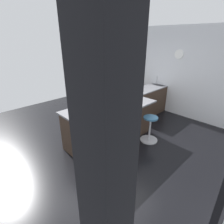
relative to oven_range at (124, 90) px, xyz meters
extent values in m
plane|color=black|center=(2.48, 1.63, -0.44)|extent=(7.59, 7.59, 0.00)
cube|color=silver|center=(-0.35, 1.63, 0.96)|extent=(0.12, 5.84, 2.81)
cylinder|color=white|center=(-0.28, 2.00, 1.53)|extent=(0.03, 0.28, 0.28)
cube|color=#38281E|center=(0.00, 1.46, 0.00)|extent=(2.22, 0.60, 0.88)
cube|color=slate|center=(0.00, 1.46, 0.46)|extent=(2.22, 0.60, 0.03)
cube|color=#38383D|center=(-0.28, 1.46, 0.41)|extent=(0.44, 0.36, 0.12)
cylinder|color=#B7B7BC|center=(-0.28, 1.31, 0.61)|extent=(0.02, 0.02, 0.28)
cube|color=#38383D|center=(0.00, 0.00, 0.00)|extent=(0.60, 0.60, 0.88)
cube|color=black|center=(0.00, 0.30, -0.04)|extent=(0.44, 0.01, 0.32)
cube|color=#38281E|center=(2.51, 1.79, 0.02)|extent=(2.18, 0.92, 0.92)
cube|color=slate|center=(2.51, 1.84, 0.49)|extent=(2.24, 1.12, 0.04)
cylinder|color=#B7B7BC|center=(1.80, 2.53, -0.43)|extent=(0.44, 0.44, 0.03)
cylinder|color=#B7B7BC|center=(1.80, 2.53, -0.12)|extent=(0.05, 0.05, 0.60)
cylinder|color=#336084|center=(1.80, 2.53, 0.20)|extent=(0.36, 0.36, 0.04)
cylinder|color=#B7B7BC|center=(3.22, 2.53, -0.43)|extent=(0.44, 0.44, 0.03)
cylinder|color=#B7B7BC|center=(3.22, 2.53, -0.12)|extent=(0.05, 0.05, 0.60)
cylinder|color=#336084|center=(3.22, 2.53, 0.20)|extent=(0.36, 0.36, 0.04)
cube|color=olive|center=(2.49, 1.91, 0.52)|extent=(0.36, 0.24, 0.02)
sphere|color=red|center=(2.55, 1.96, 0.58)|extent=(0.09, 0.09, 0.09)
sphere|color=#609E2D|center=(2.44, 1.85, 0.58)|extent=(0.09, 0.09, 0.09)
cylinder|color=silver|center=(3.26, 1.67, 0.62)|extent=(0.06, 0.06, 0.22)
cylinder|color=silver|center=(3.26, 1.67, 0.77)|extent=(0.03, 0.03, 0.08)
cylinder|color=#B7B7BC|center=(3.26, 1.67, 0.82)|extent=(0.03, 0.03, 0.02)
cylinder|color=silver|center=(1.87, 1.74, 0.55)|extent=(0.19, 0.19, 0.07)
cylinder|color=slate|center=(1.87, 1.74, 0.56)|extent=(0.15, 0.15, 0.04)
camera|label=1|loc=(5.19, 4.68, 2.03)|focal=28.17mm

